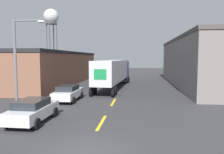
# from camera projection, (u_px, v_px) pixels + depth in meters

# --- Properties ---
(ground_plane) EXTENTS (160.00, 160.00, 0.00)m
(ground_plane) POSITION_uv_depth(u_px,v_px,m) (85.00, 152.00, 9.65)
(ground_plane) COLOR #333335
(road_centerline) EXTENTS (0.20, 16.29, 0.01)m
(road_centerline) POSITION_uv_depth(u_px,v_px,m) (102.00, 122.00, 14.01)
(road_centerline) COLOR yellow
(road_centerline) RESTS_ON ground_plane
(warehouse_left) EXTENTS (9.75, 26.47, 5.10)m
(warehouse_left) POSITION_uv_depth(u_px,v_px,m) (49.00, 68.00, 35.48)
(warehouse_left) COLOR brown
(warehouse_left) RESTS_ON ground_plane
(warehouse_right) EXTENTS (13.06, 27.59, 7.00)m
(warehouse_right) POSITION_uv_depth(u_px,v_px,m) (219.00, 62.00, 31.98)
(warehouse_right) COLOR slate
(warehouse_right) RESTS_ON ground_plane
(semi_truck) EXTENTS (3.66, 16.08, 3.81)m
(semi_truck) POSITION_uv_depth(u_px,v_px,m) (114.00, 71.00, 30.00)
(semi_truck) COLOR navy
(semi_truck) RESTS_ON ground_plane
(parked_car_left_near) EXTENTS (2.04, 4.41, 1.50)m
(parked_car_left_near) POSITION_uv_depth(u_px,v_px,m) (33.00, 110.00, 13.99)
(parked_car_left_near) COLOR silver
(parked_car_left_near) RESTS_ON ground_plane
(parked_car_left_far) EXTENTS (2.04, 4.41, 1.50)m
(parked_car_left_far) POSITION_uv_depth(u_px,v_px,m) (68.00, 93.00, 20.96)
(parked_car_left_far) COLOR silver
(parked_car_left_far) RESTS_ON ground_plane
(water_tower) EXTENTS (4.57, 4.57, 18.98)m
(water_tower) POSITION_uv_depth(u_px,v_px,m) (51.00, 18.00, 66.53)
(water_tower) COLOR #47474C
(water_tower) RESTS_ON ground_plane
(street_lamp) EXTENTS (2.49, 0.32, 7.00)m
(street_lamp) POSITION_uv_depth(u_px,v_px,m) (19.00, 58.00, 16.22)
(street_lamp) COLOR slate
(street_lamp) RESTS_ON ground_plane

